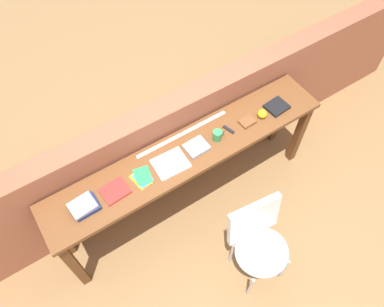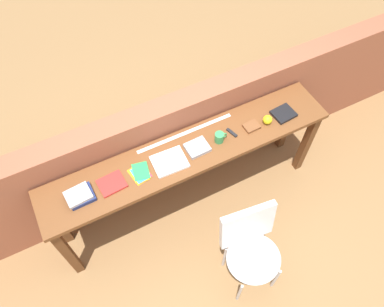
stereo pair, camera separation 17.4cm
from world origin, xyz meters
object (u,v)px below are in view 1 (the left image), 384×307
object	(u,v)px
chair_white_moulded	(259,241)
book_repair_rightmost	(277,107)
mug	(217,135)
book_stack_leftmost	(84,206)
pamphlet_pile_colourful	(142,178)
magazine_cycling	(115,191)
leather_journal_brown	(247,122)
multitool_folded	(229,129)
sports_ball_small	(262,114)
book_open_centre	(170,164)

from	to	relation	value
chair_white_moulded	book_repair_rightmost	size ratio (longest dim) A/B	4.80
mug	book_repair_rightmost	bearing A→B (deg)	-1.04
chair_white_moulded	book_stack_leftmost	distance (m)	1.37
pamphlet_pile_colourful	chair_white_moulded	bearing A→B (deg)	-55.14
mug	magazine_cycling	bearing A→B (deg)	179.02
book_repair_rightmost	leather_journal_brown	bearing A→B (deg)	173.87
book_stack_leftmost	leather_journal_brown	distance (m)	1.49
book_stack_leftmost	magazine_cycling	distance (m)	0.25
magazine_cycling	multitool_folded	world-z (taller)	magazine_cycling
chair_white_moulded	magazine_cycling	size ratio (longest dim) A/B	4.50
mug	chair_white_moulded	bearing A→B (deg)	-99.90
multitool_folded	book_repair_rightmost	world-z (taller)	book_repair_rightmost
sports_ball_small	mug	bearing A→B (deg)	177.44
chair_white_moulded	pamphlet_pile_colourful	bearing A→B (deg)	124.86
chair_white_moulded	pamphlet_pile_colourful	xyz separation A→B (m)	(-0.56, 0.81, 0.36)
leather_journal_brown	book_repair_rightmost	bearing A→B (deg)	-3.85
sports_ball_small	pamphlet_pile_colourful	bearing A→B (deg)	178.80
multitool_folded	pamphlet_pile_colourful	bearing A→B (deg)	-179.00
book_open_centre	leather_journal_brown	bearing A→B (deg)	2.80
magazine_cycling	leather_journal_brown	world-z (taller)	leather_journal_brown
magazine_cycling	pamphlet_pile_colourful	size ratio (longest dim) A/B	1.02
book_stack_leftmost	sports_ball_small	bearing A→B (deg)	-1.23
mug	leather_journal_brown	size ratio (longest dim) A/B	0.85
pamphlet_pile_colourful	book_open_centre	world-z (taller)	book_open_centre
book_stack_leftmost	book_open_centre	bearing A→B (deg)	-1.71
book_open_centre	mug	bearing A→B (deg)	3.31
pamphlet_pile_colourful	book_repair_rightmost	distance (m)	1.33
chair_white_moulded	book_open_centre	bearing A→B (deg)	111.64
book_open_centre	sports_ball_small	size ratio (longest dim) A/B	3.32
pamphlet_pile_colourful	multitool_folded	size ratio (longest dim) A/B	1.76
book_open_centre	multitool_folded	size ratio (longest dim) A/B	2.40
leather_journal_brown	sports_ball_small	size ratio (longest dim) A/B	1.64
multitool_folded	book_stack_leftmost	bearing A→B (deg)	-179.84
book_open_centre	pamphlet_pile_colourful	bearing A→B (deg)	179.98
multitool_folded	sports_ball_small	distance (m)	0.33
chair_white_moulded	multitool_folded	distance (m)	0.94
pamphlet_pile_colourful	leather_journal_brown	distance (m)	1.01
mug	pamphlet_pile_colourful	bearing A→B (deg)	179.68
mug	multitool_folded	xyz separation A→B (m)	(0.13, 0.02, -0.04)
chair_white_moulded	pamphlet_pile_colourful	size ratio (longest dim) A/B	4.60
book_repair_rightmost	pamphlet_pile_colourful	bearing A→B (deg)	174.86
sports_ball_small	book_stack_leftmost	bearing A→B (deg)	178.77
book_stack_leftmost	book_repair_rightmost	world-z (taller)	book_stack_leftmost
leather_journal_brown	pamphlet_pile_colourful	bearing A→B (deg)	177.45
sports_ball_small	book_repair_rightmost	size ratio (longest dim) A/B	0.43
book_stack_leftmost	multitool_folded	xyz separation A→B (m)	(1.31, 0.00, -0.02)
magazine_cycling	sports_ball_small	size ratio (longest dim) A/B	2.49
book_stack_leftmost	magazine_cycling	world-z (taller)	book_stack_leftmost
pamphlet_pile_colourful	mug	size ratio (longest dim) A/B	1.76
multitool_folded	sports_ball_small	xyz separation A→B (m)	(0.32, -0.04, 0.03)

